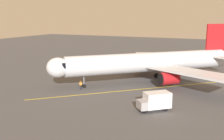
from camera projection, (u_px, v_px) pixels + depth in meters
name	position (u px, v px, depth m)	size (l,w,h in m)	color
ground_plane	(148.00, 80.00, 54.77)	(220.00, 220.00, 0.00)	#4C4C4F
apron_lead_in_line	(140.00, 89.00, 48.10)	(0.24, 40.00, 0.01)	yellow
airplane	(151.00, 62.00, 52.72)	(33.29, 32.85, 11.50)	silver
ground_crew_marshaller	(81.00, 85.00, 47.53)	(0.43, 0.30, 1.71)	#23232D
box_truck_near_nose	(154.00, 101.00, 37.04)	(4.73, 4.52, 2.62)	#9E9EA3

